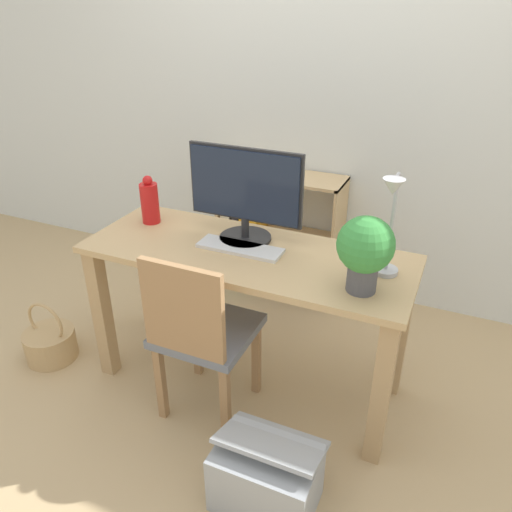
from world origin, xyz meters
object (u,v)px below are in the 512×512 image
at_px(monitor, 245,191).
at_px(basket, 50,343).
at_px(chair, 200,331).
at_px(desk_lamp, 391,218).
at_px(potted_plant, 365,249).
at_px(keyboard, 240,248).
at_px(vase, 150,202).
at_px(bookshelf, 259,234).
at_px(storage_box, 266,476).

bearing_deg(monitor, basket, -159.34).
bearing_deg(chair, monitor, 80.47).
bearing_deg(desk_lamp, potted_plant, -117.07).
xyz_separation_m(keyboard, chair, (-0.06, -0.28, -0.28)).
bearing_deg(keyboard, vase, 169.62).
distance_m(vase, potted_plant, 1.12).
bearing_deg(keyboard, basket, -165.30).
distance_m(bookshelf, storage_box, 1.67).
height_order(potted_plant, chair, potted_plant).
height_order(basket, storage_box, basket).
distance_m(bookshelf, basket, 1.39).
height_order(keyboard, bookshelf, bookshelf).
bearing_deg(vase, basket, -142.68).
height_order(chair, storage_box, chair).
distance_m(vase, desk_lamp, 1.17).
relative_size(monitor, potted_plant, 1.77).
distance_m(keyboard, storage_box, 0.93).
bearing_deg(bookshelf, monitor, -70.49).
xyz_separation_m(vase, bookshelf, (0.22, 0.81, -0.48)).
height_order(chair, bookshelf, chair).
xyz_separation_m(vase, storage_box, (0.91, -0.69, -0.70)).
bearing_deg(chair, desk_lamp, 17.80).
bearing_deg(monitor, bookshelf, 109.51).
bearing_deg(vase, keyboard, -10.38).
relative_size(vase, potted_plant, 0.79).
height_order(keyboard, vase, vase).
bearing_deg(potted_plant, chair, -165.61).
height_order(monitor, bookshelf, monitor).
bearing_deg(vase, monitor, 1.08).
height_order(monitor, potted_plant, monitor).
distance_m(desk_lamp, basket, 1.88).
xyz_separation_m(potted_plant, chair, (-0.63, -0.16, -0.45)).
distance_m(desk_lamp, bookshelf, 1.45).
bearing_deg(storage_box, bookshelf, 114.65).
relative_size(vase, chair, 0.28).
xyz_separation_m(potted_plant, storage_box, (-0.18, -0.47, -0.77)).
bearing_deg(keyboard, bookshelf, 108.61).
relative_size(monitor, bookshelf, 0.68).
height_order(vase, storage_box, vase).
bearing_deg(storage_box, desk_lamp, 67.57).
bearing_deg(monitor, chair, -95.29).
height_order(desk_lamp, basket, desk_lamp).
relative_size(monitor, vase, 2.23).
bearing_deg(desk_lamp, chair, -157.95).
xyz_separation_m(vase, desk_lamp, (1.16, -0.10, 0.16)).
height_order(potted_plant, storage_box, potted_plant).
distance_m(vase, bookshelf, 0.97).
relative_size(bookshelf, basket, 2.30).
distance_m(potted_plant, chair, 0.79).
height_order(desk_lamp, potted_plant, desk_lamp).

